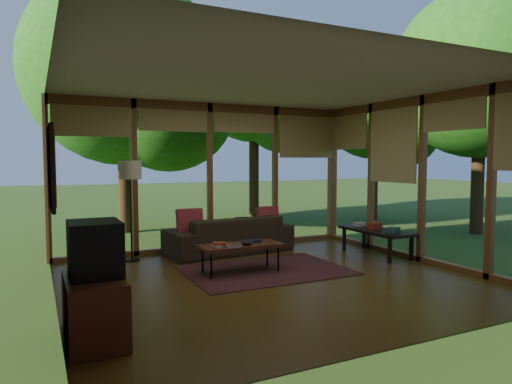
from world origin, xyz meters
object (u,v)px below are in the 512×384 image
floor_lamp (130,176)px  coffee_table (241,246)px  media_cabinet (94,307)px  side_console (376,232)px  television (95,248)px  sofa (229,234)px

floor_lamp → coffee_table: floor_lamp is taller
floor_lamp → media_cabinet: bearing=-106.4°
coffee_table → side_console: (2.63, 0.11, 0.02)m
television → side_console: (4.85, 1.80, -0.44)m
television → coffee_table: television is taller
coffee_table → floor_lamp: bearing=130.3°
television → side_console: bearing=20.4°
television → coffee_table: 2.83m
media_cabinet → coffee_table: size_ratio=0.83×
sofa → side_console: size_ratio=1.61×
side_console → television: bearing=-159.6°
floor_lamp → coffee_table: 2.24m
television → sofa: bearing=49.9°
media_cabinet → television: 0.55m
sofa → side_console: bearing=143.0°
sofa → television: bearing=43.6°
media_cabinet → sofa: bearing=49.7°
media_cabinet → coffee_table: media_cabinet is taller
media_cabinet → side_console: 5.19m
floor_lamp → sofa: bearing=-3.2°
sofa → side_console: 2.58m
media_cabinet → floor_lamp: bearing=73.6°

